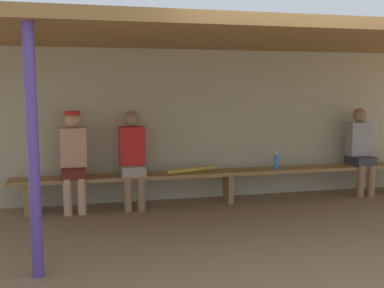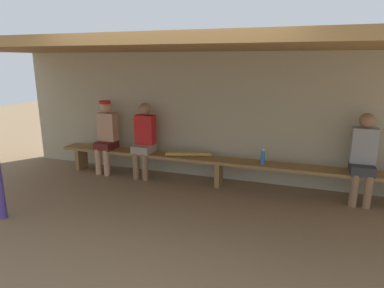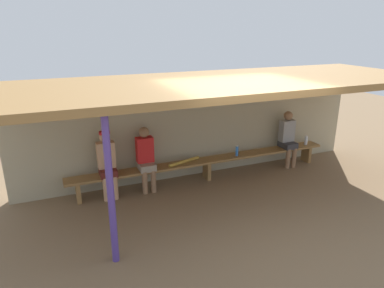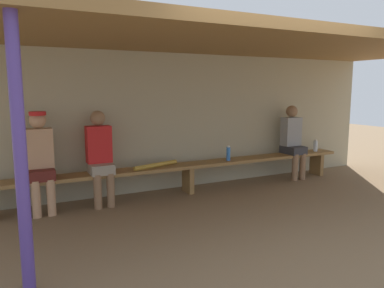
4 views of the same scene
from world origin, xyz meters
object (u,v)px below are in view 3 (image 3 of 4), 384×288
Objects in this scene: bench at (207,163)px; water_bottle_green at (306,140)px; player_leftmost at (146,157)px; water_bottle_blue at (237,151)px; support_post at (111,192)px; player_in_blue at (288,137)px; player_in_white at (107,161)px; baseball_bat at (184,162)px.

bench is 2.69m from water_bottle_green.
player_leftmost is 5.41× the size of water_bottle_blue.
support_post is at bearing -146.93° from water_bottle_blue.
player_in_blue is 4.29m from player_in_white.
water_bottle_blue is at bearing -0.95° from player_in_white.
player_in_white is (-4.29, 0.00, 0.02)m from player_in_blue.
bench is at bearing 179.69° from water_bottle_green.
player_in_blue is at bearing 24.70° from support_post.
support_post is 8.92× the size of water_bottle_blue.
bench is 4.49× the size of player_leftmost.
baseball_bat is (-2.68, -0.00, -0.24)m from player_in_blue.
baseball_bat is (1.90, 2.10, -0.61)m from support_post.
support_post reaches higher than bench.
player_leftmost is 5.99× the size of water_bottle_green.
bench is at bearing -16.81° from baseball_bat.
player_in_white is 5.45× the size of water_bottle_blue.
player_leftmost is at bearing 179.87° from bench.
bench is 26.92× the size of water_bottle_green.
baseball_bat is at bearing 177.99° from water_bottle_blue.
player_in_white is 1.71× the size of baseball_bat.
water_bottle_blue is 1.26m from baseball_bat.
water_bottle_green is at bearing -1.82° from player_in_blue.
player_in_blue is 1.42m from water_bottle_blue.
water_bottle_green is (4.06, -0.02, -0.16)m from player_leftmost.
player_leftmost is 2.10m from water_bottle_blue.
player_in_blue reaches higher than water_bottle_blue.
player_leftmost is 1.69× the size of baseball_bat.
player_in_white is at bearing 179.91° from bench.
water_bottle_green reaches higher than baseball_bat.
water_bottle_blue is at bearing -178.09° from player_in_blue.
baseball_bat is at bearing -179.93° from player_in_blue.
bench is 0.55m from baseball_bat.
player_in_blue is 3.51m from player_leftmost.
baseball_bat is at bearing -0.21° from player_leftmost.
player_in_white is (-0.78, 0.00, 0.02)m from player_leftmost.
player_in_blue reaches higher than bench.
support_post is at bearing -157.84° from water_bottle_green.
player_leftmost reaches higher than baseball_bat.
player_in_white is 2.88m from water_bottle_blue.
player_in_white reaches higher than water_bottle_blue.
support_post is 2.79× the size of baseball_bat.
player_in_blue is 1.00× the size of player_leftmost.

